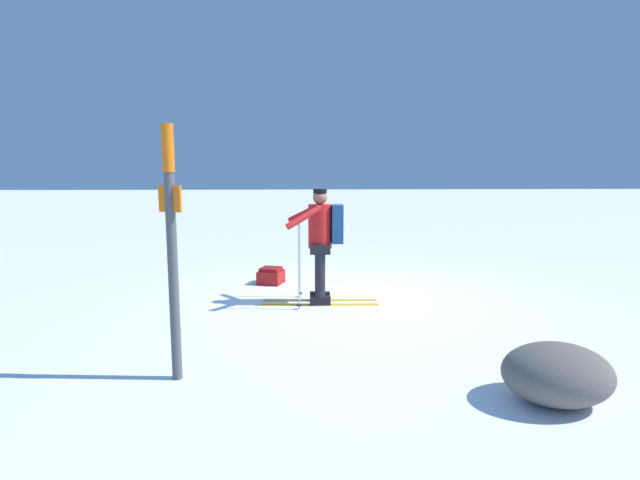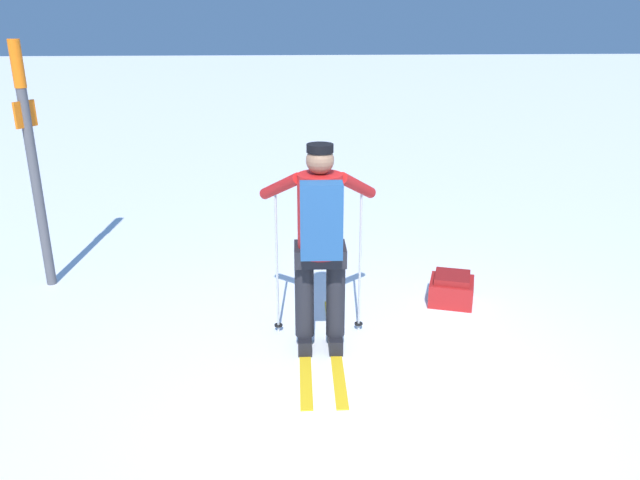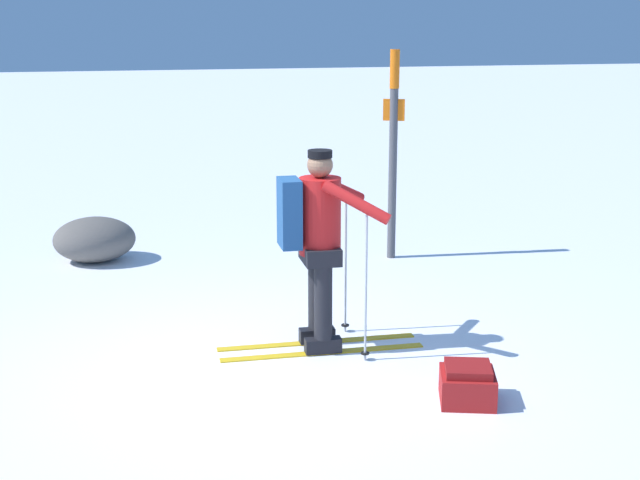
{
  "view_description": "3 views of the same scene",
  "coord_description": "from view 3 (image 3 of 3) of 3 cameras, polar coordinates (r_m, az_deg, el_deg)",
  "views": [
    {
      "loc": [
        -0.98,
        -7.47,
        1.96
      ],
      "look_at": [
        -0.65,
        -0.33,
        0.94
      ],
      "focal_mm": 28.0,
      "sensor_mm": 36.0,
      "label": 1
    },
    {
      "loc": [
        3.8,
        -0.61,
        2.55
      ],
      "look_at": [
        -0.65,
        -0.33,
        0.94
      ],
      "focal_mm": 35.0,
      "sensor_mm": 36.0,
      "label": 2
    },
    {
      "loc": [
        0.98,
        6.51,
        2.72
      ],
      "look_at": [
        -0.65,
        -0.33,
        0.94
      ],
      "focal_mm": 50.0,
      "sensor_mm": 36.0,
      "label": 3
    }
  ],
  "objects": [
    {
      "name": "rock_boulder",
      "position": [
        10.39,
        -14.24,
        0.04
      ],
      "size": [
        0.92,
        0.78,
        0.5
      ],
      "primitive_type": "ellipsoid",
      "color": "#5B5651",
      "rests_on": "ground_plane"
    },
    {
      "name": "dropped_backpack",
      "position": [
        6.58,
        9.42,
        -9.11
      ],
      "size": [
        0.49,
        0.5,
        0.28
      ],
      "color": "maroon",
      "rests_on": "ground_plane"
    },
    {
      "name": "skier",
      "position": [
        7.24,
        -0.19,
        0.22
      ],
      "size": [
        1.72,
        0.96,
        1.67
      ],
      "color": "gold",
      "rests_on": "ground_plane"
    },
    {
      "name": "trail_marker",
      "position": [
        10.04,
        4.72,
        6.51
      ],
      "size": [
        0.23,
        0.13,
        2.36
      ],
      "color": "#4C4C51",
      "rests_on": "ground_plane"
    },
    {
      "name": "ground_plane",
      "position": [
        7.12,
        -4.53,
        -8.26
      ],
      "size": [
        80.0,
        80.0,
        0.0
      ],
      "primitive_type": "plane",
      "color": "white"
    }
  ]
}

